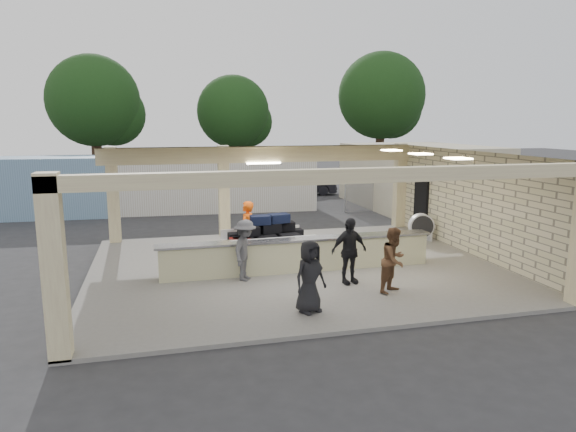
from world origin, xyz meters
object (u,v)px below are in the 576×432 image
object	(u,v)px
container_white	(197,186)
baggage_handler	(247,231)
car_white_b	(424,182)
car_white_a	(392,187)
passenger_a	(394,260)
car_dark	(304,184)
passenger_b	(349,251)
passenger_d	(310,277)
luggage_cart	(266,237)
passenger_c	(245,250)
drum_fan	(421,226)
baggage_counter	(299,255)

from	to	relation	value
container_white	baggage_handler	bearing A→B (deg)	-82.43
car_white_b	car_white_a	bearing A→B (deg)	119.67
passenger_a	car_dark	xyz separation A→B (m)	(2.96, 18.54, -0.30)
passenger_b	car_dark	world-z (taller)	passenger_b
car_dark	passenger_d	bearing A→B (deg)	177.25
passenger_b	car_dark	xyz separation A→B (m)	(3.82, 17.58, -0.36)
luggage_cart	passenger_c	size ratio (longest dim) A/B	1.58
passenger_b	drum_fan	bearing A→B (deg)	32.57
drum_fan	passenger_b	size ratio (longest dim) A/B	0.56
passenger_a	passenger_c	bearing A→B (deg)	116.37
passenger_b	car_dark	bearing A→B (deg)	67.32
baggage_counter	drum_fan	world-z (taller)	drum_fan
drum_fan	container_white	distance (m)	11.77
baggage_counter	passenger_c	xyz separation A→B (m)	(-1.66, -0.50, 0.36)
car_white_b	passenger_a	bearing A→B (deg)	151.18
baggage_handler	car_white_a	xyz separation A→B (m)	(10.58, 11.74, -0.35)
baggage_handler	passenger_b	size ratio (longest dim) A/B	1.05
passenger_b	car_white_b	xyz separation A→B (m)	(11.17, 16.16, -0.27)
luggage_cart	car_white_a	world-z (taller)	luggage_cart
baggage_counter	luggage_cart	size ratio (longest dim) A/B	3.05
baggage_counter	drum_fan	distance (m)	6.01
car_white_a	container_white	bearing A→B (deg)	111.04
passenger_d	container_white	size ratio (longest dim) A/B	0.14
baggage_counter	baggage_handler	size ratio (longest dim) A/B	4.31
car_white_a	car_white_b	xyz separation A→B (m)	(2.87, 1.49, 0.03)
baggage_handler	drum_fan	bearing A→B (deg)	130.42
passenger_c	car_white_b	xyz separation A→B (m)	(13.83, 15.20, -0.22)
container_white	car_white_b	bearing A→B (deg)	15.26
drum_fan	passenger_c	distance (m)	7.73
passenger_c	car_dark	world-z (taller)	passenger_c
luggage_cart	passenger_b	xyz separation A→B (m)	(1.76, -2.50, 0.08)
car_white_a	passenger_a	bearing A→B (deg)	168.32
passenger_c	luggage_cart	bearing A→B (deg)	1.14
baggage_counter	car_dark	world-z (taller)	car_dark
passenger_b	luggage_cart	bearing A→B (deg)	114.79
baggage_counter	drum_fan	xyz separation A→B (m)	(5.40, 2.63, 0.05)
car_dark	container_white	distance (m)	8.12
passenger_a	car_white_b	world-z (taller)	passenger_a
passenger_d	car_white_b	distance (m)	22.05
luggage_cart	baggage_handler	world-z (taller)	baggage_handler
baggage_handler	car_white_a	bearing A→B (deg)	168.44
car_white_a	container_white	world-z (taller)	container_white
baggage_counter	car_white_a	world-z (taller)	car_white_a
baggage_counter	car_white_b	distance (m)	19.08
baggage_counter	car_dark	size ratio (longest dim) A/B	2.12
baggage_counter	passenger_d	size ratio (longest dim) A/B	4.87
car_white_b	container_white	world-z (taller)	container_white
car_white_a	passenger_c	bearing A→B (deg)	155.12
baggage_handler	passenger_c	world-z (taller)	baggage_handler
passenger_d	car_white_a	bearing A→B (deg)	35.28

